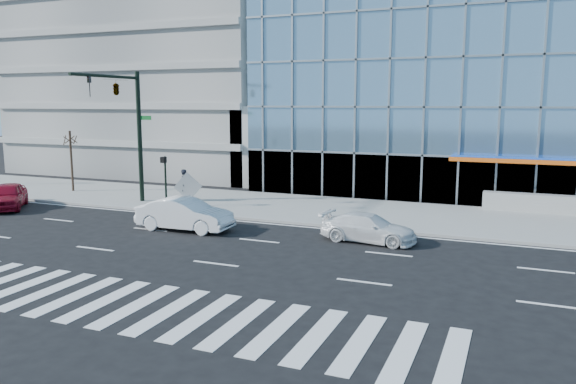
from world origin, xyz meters
name	(u,v)px	position (x,y,z in m)	size (l,w,h in m)	color
ground	(259,241)	(0.00, 0.00, 0.00)	(160.00, 160.00, 0.00)	black
sidewalk	(317,209)	(0.00, 8.00, 0.07)	(120.00, 8.00, 0.15)	gray
theatre_building	(568,86)	(14.00, 26.00, 7.50)	(42.00, 26.00, 15.00)	#6C96B5
parking_garage	(188,64)	(-20.00, 26.00, 10.00)	(24.00, 24.00, 20.00)	gray
ramp_block	(288,145)	(-6.00, 18.00, 3.00)	(6.00, 8.00, 6.00)	gray
traffic_signal	(123,104)	(-11.00, 4.57, 6.16)	(1.14, 5.74, 8.00)	black
ped_signal_post	(165,173)	(-8.50, 4.94, 2.14)	(0.30, 0.33, 3.00)	black
street_tree_near	(70,139)	(-18.00, 7.50, 3.78)	(1.10, 1.10, 4.23)	#332319
white_suv	(368,228)	(4.66, 1.80, 0.64)	(1.79, 4.39, 1.27)	white
white_sedan	(185,214)	(-4.36, 0.59, 0.80)	(1.70, 4.87, 1.60)	white
red_sedan	(7,196)	(-17.31, 1.42, 0.77)	(1.82, 4.52, 1.54)	maroon
pedestrian	(185,185)	(-8.58, 7.21, 1.14)	(0.72, 0.47, 1.97)	black
tilted_panel	(188,187)	(-8.25, 7.00, 1.07)	(1.30, 0.06, 1.30)	#A1A1A1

